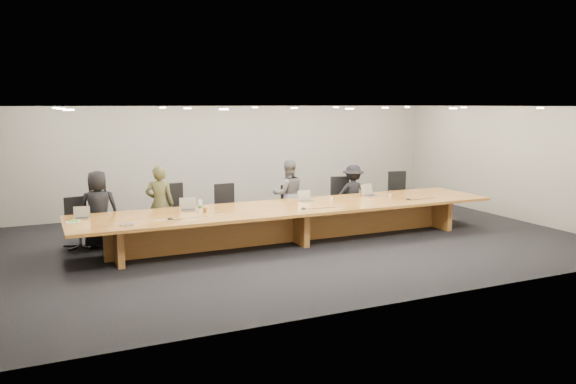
# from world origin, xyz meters

# --- Properties ---
(ground) EXTENTS (12.00, 12.00, 0.00)m
(ground) POSITION_xyz_m (0.00, 0.00, 0.00)
(ground) COLOR black
(ground) RESTS_ON ground
(back_wall) EXTENTS (12.00, 0.02, 2.80)m
(back_wall) POSITION_xyz_m (0.00, 4.00, 1.40)
(back_wall) COLOR #B2AEA2
(back_wall) RESTS_ON ground
(conference_table) EXTENTS (9.00, 1.80, 0.75)m
(conference_table) POSITION_xyz_m (0.00, 0.00, 0.52)
(conference_table) COLOR brown
(conference_table) RESTS_ON ground
(chair_far_left) EXTENTS (0.62, 0.62, 1.03)m
(chair_far_left) POSITION_xyz_m (-4.14, 1.24, 0.52)
(chair_far_left) COLOR black
(chair_far_left) RESTS_ON ground
(chair_left) EXTENTS (0.69, 0.69, 1.20)m
(chair_left) POSITION_xyz_m (-2.21, 1.17, 0.60)
(chair_left) COLOR black
(chair_left) RESTS_ON ground
(chair_mid_left) EXTENTS (0.62, 0.62, 1.12)m
(chair_mid_left) POSITION_xyz_m (-1.02, 1.23, 0.56)
(chair_mid_left) COLOR black
(chair_mid_left) RESTS_ON ground
(chair_mid_right) EXTENTS (0.62, 0.62, 0.99)m
(chair_mid_right) POSITION_xyz_m (0.51, 1.27, 0.50)
(chair_mid_right) COLOR black
(chair_mid_right) RESTS_ON ground
(chair_right) EXTENTS (0.69, 0.69, 1.11)m
(chair_right) POSITION_xyz_m (1.90, 1.30, 0.56)
(chair_right) COLOR black
(chair_right) RESTS_ON ground
(chair_far_right) EXTENTS (0.67, 0.67, 1.16)m
(chair_far_right) POSITION_xyz_m (3.64, 1.32, 0.58)
(chair_far_right) COLOR black
(chair_far_right) RESTS_ON ground
(person_a) EXTENTS (0.82, 0.60, 1.55)m
(person_a) POSITION_xyz_m (-3.76, 1.17, 0.78)
(person_a) COLOR black
(person_a) RESTS_ON ground
(person_b) EXTENTS (0.67, 0.54, 1.59)m
(person_b) POSITION_xyz_m (-2.55, 1.13, 0.80)
(person_b) COLOR #3B3B20
(person_b) RESTS_ON ground
(person_c) EXTENTS (0.85, 0.71, 1.57)m
(person_c) POSITION_xyz_m (0.45, 1.28, 0.79)
(person_c) COLOR #4F4E50
(person_c) RESTS_ON ground
(person_d) EXTENTS (1.03, 0.82, 1.40)m
(person_d) POSITION_xyz_m (2.13, 1.17, 0.70)
(person_d) COLOR black
(person_d) RESTS_ON ground
(laptop_a) EXTENTS (0.32, 0.25, 0.23)m
(laptop_a) POSITION_xyz_m (-4.14, 0.40, 0.86)
(laptop_a) COLOR tan
(laptop_a) RESTS_ON conference_table
(laptop_b) EXTENTS (0.38, 0.31, 0.26)m
(laptop_b) POSITION_xyz_m (-2.15, 0.37, 0.88)
(laptop_b) COLOR tan
(laptop_b) RESTS_ON conference_table
(laptop_d) EXTENTS (0.33, 0.25, 0.24)m
(laptop_d) POSITION_xyz_m (0.49, 0.39, 0.87)
(laptop_d) COLOR #BFB192
(laptop_d) RESTS_ON conference_table
(laptop_e) EXTENTS (0.44, 0.38, 0.29)m
(laptop_e) POSITION_xyz_m (2.13, 0.37, 0.90)
(laptop_e) COLOR #C5B496
(laptop_e) RESTS_ON conference_table
(water_bottle) EXTENTS (0.10, 0.10, 0.25)m
(water_bottle) POSITION_xyz_m (-1.99, 0.06, 0.87)
(water_bottle) COLOR silver
(water_bottle) RESTS_ON conference_table
(amber_mug) EXTENTS (0.07, 0.07, 0.09)m
(amber_mug) POSITION_xyz_m (-1.89, 0.08, 0.80)
(amber_mug) COLOR brown
(amber_mug) RESTS_ON conference_table
(paper_cup_near) EXTENTS (0.08, 0.08, 0.08)m
(paper_cup_near) POSITION_xyz_m (1.04, 0.26, 0.79)
(paper_cup_near) COLOR silver
(paper_cup_near) RESTS_ON conference_table
(paper_cup_far) EXTENTS (0.09, 0.09, 0.08)m
(paper_cup_far) POSITION_xyz_m (2.44, 0.06, 0.79)
(paper_cup_far) COLOR silver
(paper_cup_far) RESTS_ON conference_table
(notepad) EXTENTS (0.24, 0.19, 0.01)m
(notepad) POSITION_xyz_m (-4.31, 0.14, 0.76)
(notepad) COLOR silver
(notepad) RESTS_ON conference_table
(lime_gadget) EXTENTS (0.17, 0.11, 0.03)m
(lime_gadget) POSITION_xyz_m (-4.30, 0.14, 0.78)
(lime_gadget) COLOR #50AB2D
(lime_gadget) RESTS_ON notepad
(av_box) EXTENTS (0.22, 0.17, 0.03)m
(av_box) POSITION_xyz_m (-3.48, -0.53, 0.77)
(av_box) COLOR #ABAAAF
(av_box) RESTS_ON conference_table
(mic_left) EXTENTS (0.16, 0.16, 0.03)m
(mic_left) POSITION_xyz_m (-2.66, -0.31, 0.77)
(mic_left) COLOR black
(mic_left) RESTS_ON conference_table
(mic_center) EXTENTS (0.14, 0.14, 0.03)m
(mic_center) POSITION_xyz_m (0.02, -0.42, 0.77)
(mic_center) COLOR black
(mic_center) RESTS_ON conference_table
(mic_right) EXTENTS (0.15, 0.15, 0.03)m
(mic_right) POSITION_xyz_m (2.64, -0.36, 0.77)
(mic_right) COLOR black
(mic_right) RESTS_ON conference_table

